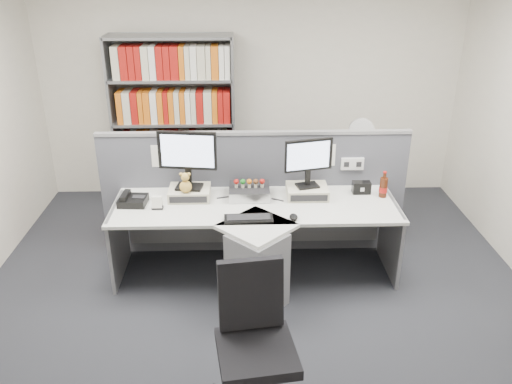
{
  "coord_description": "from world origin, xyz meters",
  "views": [
    {
      "loc": [
        -0.12,
        -3.45,
        2.79
      ],
      "look_at": [
        0.0,
        0.65,
        0.92
      ],
      "focal_mm": 36.59,
      "sensor_mm": 36.0,
      "label": 1
    }
  ],
  "objects_px": {
    "monitor_right": "(309,159)",
    "desk_fan": "(361,134)",
    "desk": "(256,242)",
    "shelving_unit": "(175,125)",
    "desk_calendar": "(157,203)",
    "desk_phone": "(132,200)",
    "cola_bottle": "(383,187)",
    "filing_cabinet": "(356,187)",
    "office_chair": "(254,338)",
    "keyboard": "(249,218)",
    "desktop_pc": "(249,192)",
    "monitor_left": "(187,155)",
    "mouse": "(294,217)",
    "speaker": "(361,187)"
  },
  "relations": [
    {
      "from": "keyboard",
      "to": "mouse",
      "type": "height_order",
      "value": "mouse"
    },
    {
      "from": "filing_cabinet",
      "to": "office_chair",
      "type": "height_order",
      "value": "office_chair"
    },
    {
      "from": "mouse",
      "to": "cola_bottle",
      "type": "bearing_deg",
      "value": 26.33
    },
    {
      "from": "monitor_left",
      "to": "desk_phone",
      "type": "distance_m",
      "value": 0.65
    },
    {
      "from": "keyboard",
      "to": "office_chair",
      "type": "height_order",
      "value": "office_chair"
    },
    {
      "from": "desk",
      "to": "desk_fan",
      "type": "distance_m",
      "value": 1.92
    },
    {
      "from": "desktop_pc",
      "to": "speaker",
      "type": "relative_size",
      "value": 2.21
    },
    {
      "from": "desk_phone",
      "to": "monitor_left",
      "type": "bearing_deg",
      "value": 13.4
    },
    {
      "from": "cola_bottle",
      "to": "filing_cabinet",
      "type": "relative_size",
      "value": 0.36
    },
    {
      "from": "mouse",
      "to": "shelving_unit",
      "type": "bearing_deg",
      "value": 122.29
    },
    {
      "from": "desk_calendar",
      "to": "office_chair",
      "type": "relative_size",
      "value": 0.12
    },
    {
      "from": "mouse",
      "to": "office_chair",
      "type": "distance_m",
      "value": 1.38
    },
    {
      "from": "monitor_left",
      "to": "shelving_unit",
      "type": "height_order",
      "value": "shelving_unit"
    },
    {
      "from": "monitor_right",
      "to": "shelving_unit",
      "type": "bearing_deg",
      "value": 133.48
    },
    {
      "from": "mouse",
      "to": "shelving_unit",
      "type": "height_order",
      "value": "shelving_unit"
    },
    {
      "from": "desk_phone",
      "to": "shelving_unit",
      "type": "distance_m",
      "value": 1.62
    },
    {
      "from": "shelving_unit",
      "to": "filing_cabinet",
      "type": "xyz_separation_m",
      "value": [
        2.1,
        -0.45,
        -0.63
      ]
    },
    {
      "from": "desk_phone",
      "to": "office_chair",
      "type": "bearing_deg",
      "value": -57.2
    },
    {
      "from": "monitor_left",
      "to": "desk_phone",
      "type": "height_order",
      "value": "monitor_left"
    },
    {
      "from": "office_chair",
      "to": "shelving_unit",
      "type": "bearing_deg",
      "value": 104.64
    },
    {
      "from": "desktop_pc",
      "to": "shelving_unit",
      "type": "relative_size",
      "value": 0.19
    },
    {
      "from": "monitor_right",
      "to": "desk_fan",
      "type": "xyz_separation_m",
      "value": [
        0.71,
        1.02,
        -0.1
      ]
    },
    {
      "from": "shelving_unit",
      "to": "desk_fan",
      "type": "distance_m",
      "value": 2.15
    },
    {
      "from": "cola_bottle",
      "to": "desk_phone",
      "type": "bearing_deg",
      "value": -177.71
    },
    {
      "from": "keyboard",
      "to": "desk_fan",
      "type": "xyz_separation_m",
      "value": [
        1.27,
        1.48,
        0.26
      ]
    },
    {
      "from": "desk",
      "to": "filing_cabinet",
      "type": "bearing_deg",
      "value": 49.39
    },
    {
      "from": "monitor_right",
      "to": "keyboard",
      "type": "xyz_separation_m",
      "value": [
        -0.56,
        -0.46,
        -0.36
      ]
    },
    {
      "from": "mouse",
      "to": "desk_calendar",
      "type": "xyz_separation_m",
      "value": [
        -1.2,
        0.24,
        0.03
      ]
    },
    {
      "from": "keyboard",
      "to": "shelving_unit",
      "type": "xyz_separation_m",
      "value": [
        -0.83,
        1.93,
        0.24
      ]
    },
    {
      "from": "monitor_right",
      "to": "filing_cabinet",
      "type": "relative_size",
      "value": 0.66
    },
    {
      "from": "monitor_right",
      "to": "desk_calendar",
      "type": "xyz_separation_m",
      "value": [
        -1.37,
        -0.22,
        -0.32
      ]
    },
    {
      "from": "desk_phone",
      "to": "speaker",
      "type": "relative_size",
      "value": 1.53
    },
    {
      "from": "desk_phone",
      "to": "desk_calendar",
      "type": "xyz_separation_m",
      "value": [
        0.24,
        -0.1,
        0.01
      ]
    },
    {
      "from": "desk_phone",
      "to": "filing_cabinet",
      "type": "xyz_separation_m",
      "value": [
        2.32,
        1.14,
        -0.41
      ]
    },
    {
      "from": "keyboard",
      "to": "office_chair",
      "type": "xyz_separation_m",
      "value": [
        0.01,
        -1.31,
        -0.19
      ]
    },
    {
      "from": "monitor_left",
      "to": "filing_cabinet",
      "type": "bearing_deg",
      "value": 29.31
    },
    {
      "from": "desk_calendar",
      "to": "shelving_unit",
      "type": "distance_m",
      "value": 1.7
    },
    {
      "from": "keyboard",
      "to": "office_chair",
      "type": "relative_size",
      "value": 0.41
    },
    {
      "from": "desk",
      "to": "desk_fan",
      "type": "height_order",
      "value": "desk_fan"
    },
    {
      "from": "shelving_unit",
      "to": "office_chair",
      "type": "xyz_separation_m",
      "value": [
        0.85,
        -3.24,
        -0.43
      ]
    },
    {
      "from": "desktop_pc",
      "to": "monitor_right",
      "type": "bearing_deg",
      "value": -1.32
    },
    {
      "from": "mouse",
      "to": "desk_calendar",
      "type": "distance_m",
      "value": 1.22
    },
    {
      "from": "shelving_unit",
      "to": "office_chair",
      "type": "bearing_deg",
      "value": -75.36
    },
    {
      "from": "filing_cabinet",
      "to": "office_chair",
      "type": "xyz_separation_m",
      "value": [
        -1.25,
        -2.79,
        0.2
      ]
    },
    {
      "from": "desk_calendar",
      "to": "desk_fan",
      "type": "distance_m",
      "value": 2.43
    },
    {
      "from": "desk",
      "to": "shelving_unit",
      "type": "height_order",
      "value": "shelving_unit"
    },
    {
      "from": "desk_calendar",
      "to": "desk_phone",
      "type": "bearing_deg",
      "value": 157.01
    },
    {
      "from": "desktop_pc",
      "to": "desk_fan",
      "type": "distance_m",
      "value": 1.62
    },
    {
      "from": "office_chair",
      "to": "desk_fan",
      "type": "bearing_deg",
      "value": 65.84
    },
    {
      "from": "desktop_pc",
      "to": "desk_calendar",
      "type": "relative_size",
      "value": 3.14
    }
  ]
}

